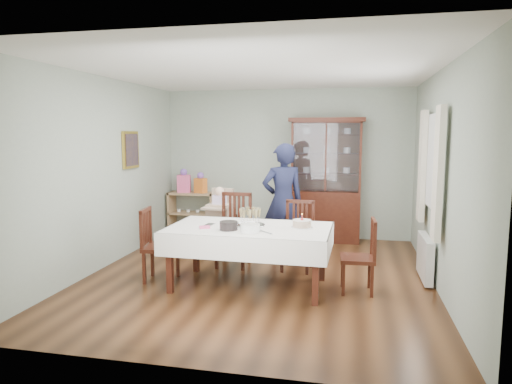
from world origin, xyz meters
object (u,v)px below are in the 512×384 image
(sideboard, at_px, (193,213))
(chair_far_right, at_px, (297,250))
(chair_end_right, at_px, (358,270))
(birthday_cake, at_px, (302,224))
(gift_bag_orange, at_px, (201,184))
(chair_far_left, at_px, (234,244))
(chair_end_left, at_px, (160,259))
(china_cabinet, at_px, (326,178))
(woman, at_px, (283,201))
(high_chair, at_px, (220,229))
(gift_bag_pink, at_px, (184,182))
(dining_table, at_px, (249,257))
(champagne_tray, at_px, (250,220))

(sideboard, distance_m, chair_far_right, 2.91)
(chair_end_right, height_order, birthday_cake, birthday_cake)
(birthday_cake, bearing_deg, gift_bag_orange, 129.96)
(chair_far_left, distance_m, chair_far_right, 0.93)
(chair_end_left, bearing_deg, chair_far_right, -71.04)
(sideboard, relative_size, birthday_cake, 3.42)
(china_cabinet, relative_size, woman, 1.23)
(sideboard, distance_m, chair_end_left, 2.76)
(high_chair, distance_m, gift_bag_pink, 1.84)
(chair_end_right, xyz_separation_m, gift_bag_pink, (-3.21, 2.61, 0.73))
(china_cabinet, distance_m, woman, 1.44)
(woman, relative_size, high_chair, 1.62)
(chair_end_left, distance_m, gift_bag_pink, 2.87)
(chair_far_left, bearing_deg, birthday_cake, -35.05)
(sideboard, height_order, woman, woman)
(chair_end_left, relative_size, chair_end_right, 1.06)
(dining_table, bearing_deg, gift_bag_orange, 119.88)
(chair_far_left, height_order, chair_far_right, chair_far_left)
(woman, distance_m, gift_bag_pink, 2.46)
(chair_far_right, bearing_deg, chair_end_left, -149.02)
(dining_table, bearing_deg, high_chair, 120.08)
(chair_far_right, xyz_separation_m, gift_bag_orange, (-2.05, 1.85, 0.69))
(china_cabinet, distance_m, birthday_cake, 2.64)
(china_cabinet, height_order, chair_end_left, china_cabinet)
(china_cabinet, distance_m, chair_far_left, 2.35)
(chair_end_right, height_order, gift_bag_orange, gift_bag_orange)
(china_cabinet, xyz_separation_m, birthday_cake, (-0.14, -2.61, -0.31))
(chair_end_right, xyz_separation_m, high_chair, (-2.11, 1.26, 0.16))
(chair_far_right, height_order, birthday_cake, chair_far_right)
(chair_end_left, relative_size, birthday_cake, 3.59)
(dining_table, xyz_separation_m, woman, (0.21, 1.39, 0.50))
(sideboard, height_order, chair_far_right, chair_far_right)
(dining_table, bearing_deg, woman, 81.53)
(champagne_tray, distance_m, gift_bag_pink, 3.23)
(sideboard, xyz_separation_m, gift_bag_pink, (-0.16, -0.02, 0.60))
(sideboard, xyz_separation_m, champagne_tray, (1.72, -2.65, 0.43))
(sideboard, relative_size, gift_bag_orange, 2.33)
(chair_end_left, xyz_separation_m, gift_bag_orange, (-0.35, 2.69, 0.69))
(high_chair, relative_size, champagne_tray, 2.94)
(chair_end_left, height_order, woman, woman)
(dining_table, height_order, birthday_cake, birthday_cake)
(china_cabinet, xyz_separation_m, chair_end_right, (0.55, -2.61, -0.86))
(chair_end_left, bearing_deg, china_cabinet, -43.71)
(dining_table, bearing_deg, chair_far_right, 59.16)
(high_chair, xyz_separation_m, gift_bag_pink, (-1.10, 1.36, 0.57))
(chair_far_right, relative_size, chair_end_left, 1.02)
(china_cabinet, distance_m, champagne_tray, 2.75)
(dining_table, relative_size, champagne_tray, 5.48)
(chair_end_right, distance_m, champagne_tray, 1.45)
(chair_end_right, xyz_separation_m, birthday_cake, (-0.69, -0.00, 0.54))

